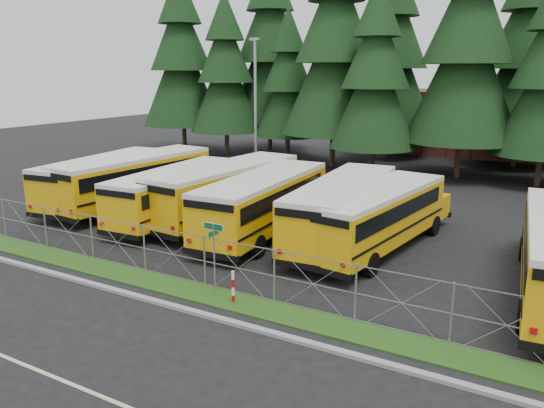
{
  "coord_description": "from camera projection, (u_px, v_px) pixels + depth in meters",
  "views": [
    {
      "loc": [
        10.45,
        -16.08,
        7.96
      ],
      "look_at": [
        -0.92,
        4.0,
        2.13
      ],
      "focal_mm": 35.0,
      "sensor_mm": 36.0,
      "label": 1
    }
  ],
  "objects": [
    {
      "name": "ground",
      "position": [
        242.0,
        282.0,
        20.5
      ],
      "size": [
        120.0,
        120.0,
        0.0
      ],
      "primitive_type": "plane",
      "color": "black",
      "rests_on": "ground"
    },
    {
      "name": "curb",
      "position": [
        192.0,
        311.0,
        17.87
      ],
      "size": [
        50.0,
        0.25,
        0.12
      ],
      "primitive_type": "cube",
      "color": "gray",
      "rests_on": "ground"
    },
    {
      "name": "grass_verge",
      "position": [
        216.0,
        297.0,
        19.06
      ],
      "size": [
        50.0,
        1.4,
        0.06
      ],
      "primitive_type": "cube",
      "color": "#1C4915",
      "rests_on": "ground"
    },
    {
      "name": "road_lane_line",
      "position": [
        75.0,
        386.0,
        13.75
      ],
      "size": [
        50.0,
        0.12,
        0.01
      ],
      "primitive_type": "cube",
      "color": "beige",
      "rests_on": "ground"
    },
    {
      "name": "chainlink_fence",
      "position": [
        227.0,
        266.0,
        19.42
      ],
      "size": [
        44.0,
        0.1,
        2.0
      ],
      "primitive_type": null,
      "color": "#9A9CA2",
      "rests_on": "ground"
    },
    {
      "name": "brick_building",
      "position": [
        520.0,
        124.0,
        50.65
      ],
      "size": [
        22.0,
        10.0,
        6.0
      ],
      "primitive_type": "cube",
      "color": "brown",
      "rests_on": "ground"
    },
    {
      "name": "bus_0",
      "position": [
        109.0,
        181.0,
        32.03
      ],
      "size": [
        3.96,
        11.43,
        2.93
      ],
      "primitive_type": null,
      "rotation": [
        0.0,
        0.0,
        0.12
      ],
      "color": "#F1A507",
      "rests_on": "ground"
    },
    {
      "name": "bus_1",
      "position": [
        140.0,
        181.0,
        31.42
      ],
      "size": [
        3.81,
        12.19,
        3.15
      ],
      "primitive_type": null,
      "rotation": [
        0.0,
        0.0,
        -0.08
      ],
      "color": "#F1A507",
      "rests_on": "ground"
    },
    {
      "name": "bus_2",
      "position": [
        181.0,
        194.0,
        28.72
      ],
      "size": [
        3.29,
        11.04,
        2.86
      ],
      "primitive_type": null,
      "rotation": [
        0.0,
        0.0,
        0.07
      ],
      "color": "#F1A507",
      "rests_on": "ground"
    },
    {
      "name": "bus_3",
      "position": [
        231.0,
        192.0,
        28.64
      ],
      "size": [
        3.78,
        12.07,
        3.11
      ],
      "primitive_type": null,
      "rotation": [
        0.0,
        0.0,
        -0.08
      ],
      "color": "#F1A507",
      "rests_on": "ground"
    },
    {
      "name": "bus_4",
      "position": [
        268.0,
        204.0,
        26.23
      ],
      "size": [
        3.33,
        11.66,
        3.02
      ],
      "primitive_type": null,
      "rotation": [
        0.0,
        0.0,
        0.05
      ],
      "color": "#F1A507",
      "rests_on": "ground"
    },
    {
      "name": "bus_5",
      "position": [
        345.0,
        211.0,
        24.99
      ],
      "size": [
        3.64,
        11.77,
        3.04
      ],
      "primitive_type": null,
      "rotation": [
        0.0,
        0.0,
        0.08
      ],
      "color": "#F1A507",
      "rests_on": "ground"
    },
    {
      "name": "bus_6",
      "position": [
        381.0,
        219.0,
        23.91
      ],
      "size": [
        4.06,
        11.35,
        2.91
      ],
      "primitive_type": null,
      "rotation": [
        0.0,
        0.0,
        -0.13
      ],
      "color": "#F1A507",
      "rests_on": "ground"
    },
    {
      "name": "street_sign",
      "position": [
        214.0,
        244.0,
        18.57
      ],
      "size": [
        0.84,
        0.55,
        2.81
      ],
      "color": "#9A9CA2",
      "rests_on": "ground"
    },
    {
      "name": "striped_bollard",
      "position": [
        233.0,
        287.0,
        18.51
      ],
      "size": [
        0.11,
        0.11,
        1.2
      ],
      "primitive_type": "cylinder",
      "color": "#B20C0C",
      "rests_on": "ground"
    },
    {
      "name": "light_standard",
      "position": [
        256.0,
        106.0,
        37.59
      ],
      "size": [
        0.7,
        0.35,
        10.14
      ],
      "color": "#9A9CA2",
      "rests_on": "ground"
    },
    {
      "name": "conifer_0",
      "position": [
        181.0,
        62.0,
        52.5
      ],
      "size": [
        7.95,
        7.95,
        17.58
      ],
      "primitive_type": null,
      "color": "black",
      "rests_on": "ground"
    },
    {
      "name": "conifer_1",
      "position": [
        226.0,
        74.0,
        50.11
      ],
      "size": [
        6.86,
        6.86,
        15.16
      ],
      "primitive_type": null,
      "color": "black",
      "rests_on": "ground"
    },
    {
      "name": "conifer_2",
      "position": [
        288.0,
        84.0,
        48.44
      ],
      "size": [
        6.12,
        6.12,
        13.54
      ],
      "primitive_type": null,
      "color": "black",
      "rests_on": "ground"
    },
    {
      "name": "conifer_3",
      "position": [
        335.0,
        51.0,
        43.2
      ],
      "size": [
        8.56,
        8.56,
        18.94
      ],
      "primitive_type": null,
      "color": "black",
      "rests_on": "ground"
    },
    {
      "name": "conifer_4",
      "position": [
        375.0,
        79.0,
        39.66
      ],
      "size": [
        6.65,
        6.65,
        14.71
      ],
      "primitive_type": null,
      "color": "black",
      "rests_on": "ground"
    },
    {
      "name": "conifer_5",
      "position": [
        467.0,
        51.0,
        38.37
      ],
      "size": [
        8.42,
        8.42,
        18.63
      ],
      "primitive_type": null,
      "color": "black",
      "rests_on": "ground"
    },
    {
      "name": "conifer_10",
      "position": [
        270.0,
        53.0,
        52.68
      ],
      "size": [
        8.74,
        8.74,
        19.33
      ],
      "primitive_type": null,
      "color": "black",
      "rests_on": "ground"
    },
    {
      "name": "conifer_11",
      "position": [
        393.0,
        59.0,
        48.4
      ],
      "size": [
        8.13,
        8.13,
        17.99
      ],
      "primitive_type": null,
      "color": "black",
      "rests_on": "ground"
    },
    {
      "name": "conifer_12",
      "position": [
        524.0,
        58.0,
        43.15
      ],
      "size": [
        8.1,
        8.1,
        17.92
      ],
      "primitive_type": null,
      "color": "black",
      "rests_on": "ground"
    }
  ]
}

